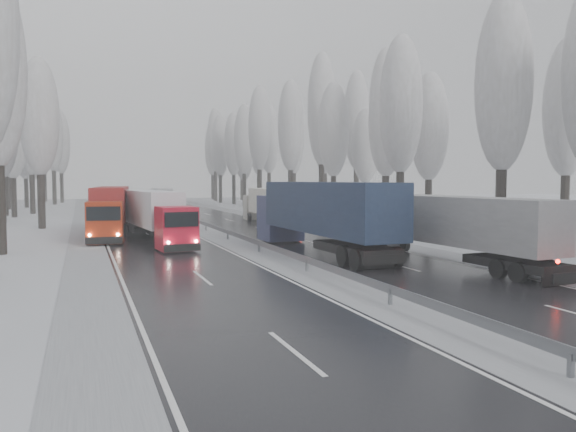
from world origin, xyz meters
TOP-DOWN VIEW (x-y plane):
  - ground at (0.00, 0.00)m, footprint 260.00×260.00m
  - carriageway_right at (5.25, 30.00)m, footprint 7.50×200.00m
  - carriageway_left at (-5.25, 30.00)m, footprint 7.50×200.00m
  - median_slush at (0.00, 30.00)m, footprint 3.00×200.00m
  - shoulder_right at (10.20, 30.00)m, footprint 2.40×200.00m
  - shoulder_left at (-10.20, 30.00)m, footprint 2.40×200.00m
  - median_guardrail at (0.00, 29.99)m, footprint 0.12×200.00m
  - tree_16 at (15.04, 15.67)m, footprint 3.60×3.60m
  - tree_17 at (24.68, 19.67)m, footprint 3.60×3.60m
  - tree_18 at (14.51, 27.03)m, footprint 3.60×3.60m
  - tree_19 at (20.02, 31.03)m, footprint 3.60×3.60m
  - tree_20 at (17.90, 35.17)m, footprint 3.60×3.60m
  - tree_21 at (20.12, 39.17)m, footprint 3.60×3.60m
  - tree_22 at (17.02, 45.60)m, footprint 3.60×3.60m
  - tree_23 at (23.31, 49.60)m, footprint 3.60×3.60m
  - tree_24 at (17.90, 51.02)m, footprint 3.60×3.60m
  - tree_25 at (24.81, 55.02)m, footprint 3.60×3.60m
  - tree_26 at (17.56, 61.27)m, footprint 3.60×3.60m
  - tree_27 at (24.72, 65.27)m, footprint 3.60×3.60m
  - tree_28 at (16.34, 71.95)m, footprint 3.60×3.60m
  - tree_29 at (23.71, 75.95)m, footprint 3.60×3.60m
  - tree_30 at (16.56, 81.70)m, footprint 3.60×3.60m
  - tree_31 at (22.48, 85.70)m, footprint 3.60×3.60m
  - tree_32 at (16.63, 89.21)m, footprint 3.60×3.60m
  - tree_33 at (19.77, 93.21)m, footprint 3.60×3.60m
  - tree_34 at (15.73, 96.32)m, footprint 3.60×3.60m
  - tree_35 at (24.94, 100.32)m, footprint 3.60×3.60m
  - tree_36 at (17.04, 106.16)m, footprint 3.60×3.60m
  - tree_37 at (24.02, 110.16)m, footprint 3.60×3.60m
  - tree_38 at (18.73, 116.73)m, footprint 3.60×3.60m
  - tree_39 at (21.55, 120.73)m, footprint 3.60×3.60m
  - tree_62 at (-13.94, 43.73)m, footprint 3.60×3.60m
  - tree_64 at (-18.26, 52.71)m, footprint 3.60×3.60m
  - tree_66 at (-18.16, 62.35)m, footprint 3.60×3.60m
  - tree_67 at (-19.54, 66.35)m, footprint 3.60×3.60m
  - tree_68 at (-16.58, 69.11)m, footprint 3.60×3.60m
  - tree_70 at (-16.33, 79.19)m, footprint 3.60×3.60m
  - tree_71 at (-21.09, 83.19)m, footprint 3.60×3.60m
  - tree_72 at (-18.93, 88.54)m, footprint 3.60×3.60m
  - tree_73 at (-21.82, 92.54)m, footprint 3.60×3.60m
  - tree_74 at (-15.07, 99.33)m, footprint 3.60×3.60m
  - tree_75 at (-24.20, 103.33)m, footprint 3.60×3.60m
  - tree_76 at (-14.05, 108.72)m, footprint 3.60×3.60m
  - tree_77 at (-19.66, 112.72)m, footprint 3.60×3.60m
  - tree_78 at (-17.56, 115.31)m, footprint 3.60×3.60m
  - tree_79 at (-20.33, 119.31)m, footprint 3.60×3.60m
  - truck_grey_tarp at (8.21, 11.81)m, footprint 3.24×14.47m
  - truck_blue_box at (3.45, 18.46)m, footprint 3.23×17.35m
  - truck_cream_box at (7.34, 39.97)m, footprint 3.33×14.50m
  - box_truck_distant at (2.98, 88.43)m, footprint 3.06×8.40m
  - truck_red_white at (-5.47, 28.74)m, footprint 3.72×14.72m
  - truck_red_red at (-8.19, 34.46)m, footprint 4.05×15.60m

SIDE VIEW (x-z plane):
  - ground at x=0.00m, z-range 0.00..0.00m
  - carriageway_right at x=5.25m, z-range 0.00..0.03m
  - carriageway_left at x=-5.25m, z-range 0.00..0.03m
  - median_slush at x=0.00m, z-range 0.00..0.04m
  - shoulder_right at x=10.20m, z-range 0.00..0.04m
  - shoulder_left at x=-10.20m, z-range 0.00..0.04m
  - median_guardrail at x=0.00m, z-range 0.22..0.98m
  - box_truck_distant at x=2.98m, z-range 0.03..3.11m
  - truck_grey_tarp at x=8.21m, z-range 0.31..3.99m
  - truck_cream_box at x=7.34m, z-range 0.31..4.00m
  - truck_red_white at x=-5.47m, z-range 0.31..4.06m
  - truck_red_red at x=-8.19m, z-range 0.33..4.30m
  - truck_blue_box at x=3.45m, z-range 0.37..4.80m
  - tree_23 at x=23.31m, z-range 1.99..15.54m
  - tree_77 at x=-19.66m, z-range 2.10..16.42m
  - tree_33 at x=19.77m, z-range 2.10..16.42m
  - tree_19 at x=20.02m, z-range 2.13..16.70m
  - tree_72 at x=-18.93m, z-range 2.21..17.31m
  - tree_66 at x=-18.16m, z-range 2.22..17.45m
  - tree_64 at x=-18.26m, z-range 2.25..17.67m
  - tree_17 at x=24.68m, z-range 2.27..17.80m
  - tree_20 at x=17.90m, z-range 2.29..18.00m
  - tree_22 at x=17.02m, z-range 2.31..18.17m
  - tree_62 at x=-13.94m, z-range 2.34..18.38m
  - tree_39 at x=21.55m, z-range 2.36..18.54m
  - tree_37 at x=24.02m, z-range 2.38..18.75m
  - tree_16 at x=15.04m, z-range 2.40..18.93m
  - tree_18 at x=14.51m, z-range 2.41..18.99m
  - tree_68 at x=-16.58m, z-range 2.42..19.07m
  - tree_79 at x=-20.33m, z-range 2.48..19.54m
  - tree_70 at x=-16.33m, z-range 2.48..19.57m
  - tree_67 at x=-19.54m, z-range 2.48..19.58m
  - tree_73 at x=-21.82m, z-range 2.50..19.72m
  - tree_32 at x=16.63m, z-range 2.51..19.85m
  - tree_27 at x=24.72m, z-range 2.55..20.17m
  - tree_34 at x=15.73m, z-range 2.55..20.19m
  - tree_30 at x=16.56m, z-range 2.59..20.45m
  - tree_38 at x=18.73m, z-range 2.60..20.58m
  - tree_29 at x=23.71m, z-range 2.62..20.73m
  - tree_35 at x=24.94m, z-range 2.64..20.89m
  - tree_76 at x=-14.05m, z-range 2.68..21.23m
  - tree_31 at x=22.48m, z-range 2.68..21.26m
  - tree_75 at x=-24.20m, z-range 2.69..21.29m
  - tree_21 at x=20.12m, z-range 2.69..21.31m
  - tree_26 at x=17.56m, z-range 2.71..21.49m
  - tree_25 at x=24.81m, z-range 2.80..22.24m
  - tree_78 at x=-17.56m, z-range 2.81..22.37m
  - tree_71 at x=-21.09m, z-range 2.82..22.43m
  - tree_28 at x=16.34m, z-range 2.82..22.45m
  - tree_74 at x=-15.07m, z-range 2.83..22.52m
  - tree_36 at x=17.04m, z-range 2.91..23.13m
  - tree_24 at x=17.90m, z-range 2.94..23.43m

